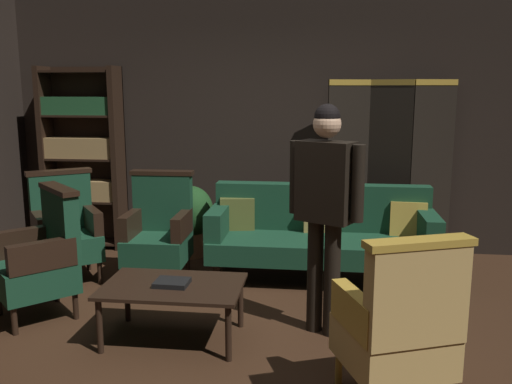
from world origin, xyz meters
TOP-DOWN VIEW (x-y plane):
  - ground_plane at (0.00, 0.00)m, footprint 10.00×10.00m
  - back_wall at (0.00, 2.45)m, footprint 7.20×0.10m
  - folding_screen at (1.25, 2.20)m, footprint 1.32×0.20m
  - bookshelf at (-2.15, 2.19)m, footprint 0.90×0.32m
  - velvet_couch at (0.55, 1.45)m, footprint 2.12×0.78m
  - coffee_table at (-0.50, -0.04)m, footprint 1.00×0.64m
  - armchair_gilt_accent at (1.00, -0.71)m, footprint 0.75×0.75m
  - armchair_wing_left at (-0.96, 1.14)m, footprint 0.60×0.59m
  - armchair_wing_right at (-1.65, 0.25)m, footprint 0.82×0.82m
  - armchair_wing_far at (-1.86, 1.09)m, footprint 0.81×0.81m
  - standing_figure at (0.58, 0.21)m, footprint 0.53×0.37m
  - potted_plant at (-0.85, 1.94)m, footprint 0.49×0.49m
  - book_black_cloth at (-0.50, -0.06)m, footprint 0.24×0.20m

SIDE VIEW (x-z plane):
  - ground_plane at x=0.00m, z-range 0.00..0.00m
  - coffee_table at x=-0.50m, z-range 0.16..0.58m
  - book_black_cloth at x=-0.50m, z-range 0.42..0.46m
  - potted_plant at x=-0.85m, z-range 0.06..0.84m
  - velvet_couch at x=0.55m, z-range 0.01..0.89m
  - armchair_gilt_accent at x=1.00m, z-range -0.03..1.01m
  - armchair_wing_left at x=-0.96m, z-range -0.03..1.01m
  - armchair_wing_right at x=-1.65m, z-range -0.03..1.01m
  - armchair_wing_far at x=-1.86m, z-range -0.03..1.01m
  - folding_screen at x=1.25m, z-range 0.04..1.94m
  - standing_figure at x=0.58m, z-range 0.17..1.88m
  - bookshelf at x=-2.15m, z-range 0.04..2.09m
  - back_wall at x=0.00m, z-range 0.00..2.80m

